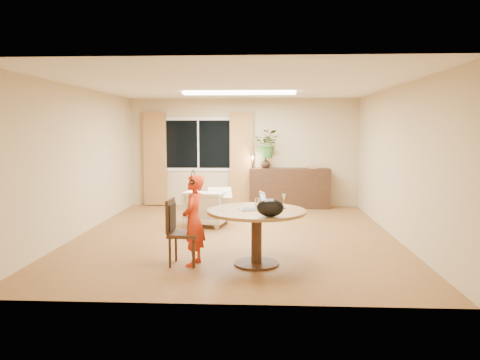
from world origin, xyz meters
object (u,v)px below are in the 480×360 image
Objects in this scene: dining_table at (257,222)px; dining_chair at (184,232)px; child at (194,220)px; armchair at (207,207)px; sideboard at (289,188)px.

dining_table is 1.48× the size of dining_chair.
child is at bearing -177.00° from dining_table.
armchair is 2.75m from sideboard.
child reaches higher than dining_table.
child is at bearing 3.69° from dining_chair.
child is at bearing 104.83° from armchair.
sideboard is at bearing 81.57° from dining_table.
child is (0.13, -0.00, 0.17)m from dining_chair.
dining_table is 4.83m from sideboard.
child reaches higher than armchair.
dining_chair is 0.48× the size of sideboard.
dining_chair is 1.18× the size of armchair.
dining_chair reaches higher than dining_table.
child is 1.62× the size of armchair.
sideboard is at bearing -116.55° from armchair.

